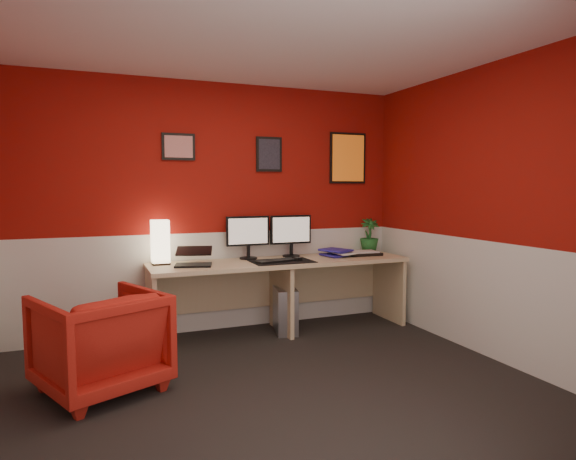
# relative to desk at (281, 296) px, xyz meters

# --- Properties ---
(ground) EXTENTS (4.00, 3.50, 0.01)m
(ground) POSITION_rel_desk_xyz_m (-0.61, -1.41, -0.36)
(ground) COLOR black
(ground) RESTS_ON ground
(ceiling) EXTENTS (4.00, 3.50, 0.01)m
(ceiling) POSITION_rel_desk_xyz_m (-0.61, -1.41, 2.13)
(ceiling) COLOR white
(ceiling) RESTS_ON ground
(wall_back) EXTENTS (4.00, 0.01, 2.50)m
(wall_back) POSITION_rel_desk_xyz_m (-0.61, 0.34, 0.89)
(wall_back) COLOR maroon
(wall_back) RESTS_ON ground
(wall_front) EXTENTS (4.00, 0.01, 2.50)m
(wall_front) POSITION_rel_desk_xyz_m (-0.61, -3.16, 0.89)
(wall_front) COLOR maroon
(wall_front) RESTS_ON ground
(wall_right) EXTENTS (0.01, 3.50, 2.50)m
(wall_right) POSITION_rel_desk_xyz_m (1.39, -1.41, 0.89)
(wall_right) COLOR maroon
(wall_right) RESTS_ON ground
(wainscot_back) EXTENTS (4.00, 0.01, 1.00)m
(wainscot_back) POSITION_rel_desk_xyz_m (-0.61, 0.34, 0.14)
(wainscot_back) COLOR silver
(wainscot_back) RESTS_ON ground
(wainscot_front) EXTENTS (4.00, 0.01, 1.00)m
(wainscot_front) POSITION_rel_desk_xyz_m (-0.61, -3.15, 0.14)
(wainscot_front) COLOR silver
(wainscot_front) RESTS_ON ground
(wainscot_right) EXTENTS (0.01, 3.50, 1.00)m
(wainscot_right) POSITION_rel_desk_xyz_m (1.39, -1.41, 0.14)
(wainscot_right) COLOR silver
(wainscot_right) RESTS_ON ground
(desk) EXTENTS (2.60, 0.65, 0.73)m
(desk) POSITION_rel_desk_xyz_m (0.00, 0.00, 0.00)
(desk) COLOR #CDB183
(desk) RESTS_ON ground
(shoji_lamp) EXTENTS (0.16, 0.16, 0.40)m
(shoji_lamp) POSITION_rel_desk_xyz_m (-1.15, 0.18, 0.56)
(shoji_lamp) COLOR #FFE5B2
(shoji_lamp) RESTS_ON desk
(laptop) EXTENTS (0.38, 0.31, 0.22)m
(laptop) POSITION_rel_desk_xyz_m (-0.89, -0.04, 0.47)
(laptop) COLOR black
(laptop) RESTS_ON desk
(monitor_left) EXTENTS (0.45, 0.06, 0.58)m
(monitor_left) POSITION_rel_desk_xyz_m (-0.28, 0.21, 0.66)
(monitor_left) COLOR black
(monitor_left) RESTS_ON desk
(monitor_right) EXTENTS (0.45, 0.06, 0.58)m
(monitor_right) POSITION_rel_desk_xyz_m (0.19, 0.20, 0.66)
(monitor_right) COLOR black
(monitor_right) RESTS_ON desk
(desk_mat) EXTENTS (0.60, 0.38, 0.01)m
(desk_mat) POSITION_rel_desk_xyz_m (-0.03, -0.09, 0.37)
(desk_mat) COLOR black
(desk_mat) RESTS_ON desk
(keyboard) EXTENTS (0.44, 0.23, 0.02)m
(keyboard) POSITION_rel_desk_xyz_m (-0.09, -0.10, 0.38)
(keyboard) COLOR black
(keyboard) RESTS_ON desk_mat
(mouse) EXTENTS (0.08, 0.11, 0.03)m
(mouse) POSITION_rel_desk_xyz_m (0.13, -0.10, 0.39)
(mouse) COLOR black
(mouse) RESTS_ON desk_mat
(book_bottom) EXTENTS (0.24, 0.30, 0.03)m
(book_bottom) POSITION_rel_desk_xyz_m (0.51, 0.03, 0.38)
(book_bottom) COLOR #282096
(book_bottom) RESTS_ON desk
(book_middle) EXTENTS (0.23, 0.29, 0.02)m
(book_middle) POSITION_rel_desk_xyz_m (0.59, -0.00, 0.40)
(book_middle) COLOR silver
(book_middle) RESTS_ON book_bottom
(book_top) EXTENTS (0.33, 0.37, 0.03)m
(book_top) POSITION_rel_desk_xyz_m (0.52, -0.02, 0.43)
(book_top) COLOR #282096
(book_top) RESTS_ON book_middle
(zen_tray) EXTENTS (0.37, 0.27, 0.03)m
(zen_tray) POSITION_rel_desk_xyz_m (0.95, 0.02, 0.38)
(zen_tray) COLOR black
(zen_tray) RESTS_ON desk
(potted_plant) EXTENTS (0.24, 0.24, 0.38)m
(potted_plant) POSITION_rel_desk_xyz_m (1.15, 0.22, 0.55)
(potted_plant) COLOR #19591E
(potted_plant) RESTS_ON desk
(pc_tower) EXTENTS (0.29, 0.48, 0.45)m
(pc_tower) POSITION_rel_desk_xyz_m (0.04, 0.00, -0.14)
(pc_tower) COLOR #99999E
(pc_tower) RESTS_ON ground
(armchair) EXTENTS (1.03, 1.04, 0.72)m
(armchair) POSITION_rel_desk_xyz_m (-1.72, -0.87, -0.00)
(armchair) COLOR #AF2016
(armchair) RESTS_ON ground
(art_left) EXTENTS (0.32, 0.02, 0.26)m
(art_left) POSITION_rel_desk_xyz_m (-0.94, 0.33, 1.49)
(art_left) COLOR red
(art_left) RESTS_ON wall_back
(art_center) EXTENTS (0.28, 0.02, 0.36)m
(art_center) POSITION_rel_desk_xyz_m (-0.01, 0.33, 1.44)
(art_center) COLOR black
(art_center) RESTS_ON wall_back
(art_right) EXTENTS (0.44, 0.02, 0.56)m
(art_right) POSITION_rel_desk_xyz_m (0.92, 0.33, 1.42)
(art_right) COLOR orange
(art_right) RESTS_ON wall_back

